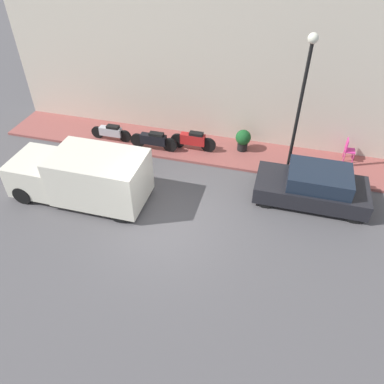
{
  "coord_description": "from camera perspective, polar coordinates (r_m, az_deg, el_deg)",
  "views": [
    {
      "loc": [
        -8.36,
        -3.11,
        8.84
      ],
      "look_at": [
        1.35,
        -0.48,
        0.6
      ],
      "focal_mm": 35.0,
      "sensor_mm": 36.0,
      "label": 1
    }
  ],
  "objects": [
    {
      "name": "parked_car",
      "position": [
        13.88,
        17.97,
        0.83
      ],
      "size": [
        1.82,
        3.89,
        1.32
      ],
      "color": "black",
      "rests_on": "ground_plane"
    },
    {
      "name": "ground_plane",
      "position": [
        12.55,
        -3.74,
        -5.53
      ],
      "size": [
        60.0,
        60.0,
        0.0
      ],
      "primitive_type": "plane",
      "color": "#514F51"
    },
    {
      "name": "streetlamp",
      "position": [
        13.58,
        16.57,
        14.8
      ],
      "size": [
        0.34,
        0.34,
        5.27
      ],
      "color": "black",
      "rests_on": "sidewalk"
    },
    {
      "name": "motorcycle_black",
      "position": [
        15.99,
        -5.85,
        7.89
      ],
      "size": [
        0.3,
        2.07,
        0.8
      ],
      "color": "black",
      "rests_on": "sidewalk"
    },
    {
      "name": "scooter_silver",
      "position": [
        16.96,
        -12.23,
        8.94
      ],
      "size": [
        0.3,
        1.86,
        0.72
      ],
      "color": "#B7B7BF",
      "rests_on": "sidewalk"
    },
    {
      "name": "cafe_chair",
      "position": [
        16.45,
        22.73,
        6.11
      ],
      "size": [
        0.4,
        0.4,
        0.94
      ],
      "color": "#D8338C",
      "rests_on": "sidewalk"
    },
    {
      "name": "potted_plant",
      "position": [
        15.97,
        7.79,
        7.98
      ],
      "size": [
        0.64,
        0.64,
        0.92
      ],
      "color": "black",
      "rests_on": "sidewalk"
    },
    {
      "name": "building_facade",
      "position": [
        15.82,
        3.14,
        19.87
      ],
      "size": [
        0.3,
        17.89,
        7.17
      ],
      "color": "beige",
      "rests_on": "ground_plane"
    },
    {
      "name": "delivery_van",
      "position": [
        13.72,
        -16.57,
        2.41
      ],
      "size": [
        1.98,
        4.88,
        1.88
      ],
      "color": "silver",
      "rests_on": "ground_plane"
    },
    {
      "name": "motorcycle_red",
      "position": [
        15.88,
        0.17,
        7.92
      ],
      "size": [
        0.3,
        1.97,
        0.83
      ],
      "color": "#B21E1E",
      "rests_on": "sidewalk"
    },
    {
      "name": "sidewalk",
      "position": [
        16.26,
        1.72,
        6.61
      ],
      "size": [
        2.23,
        17.89,
        0.11
      ],
      "color": "#934C47",
      "rests_on": "ground_plane"
    }
  ]
}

